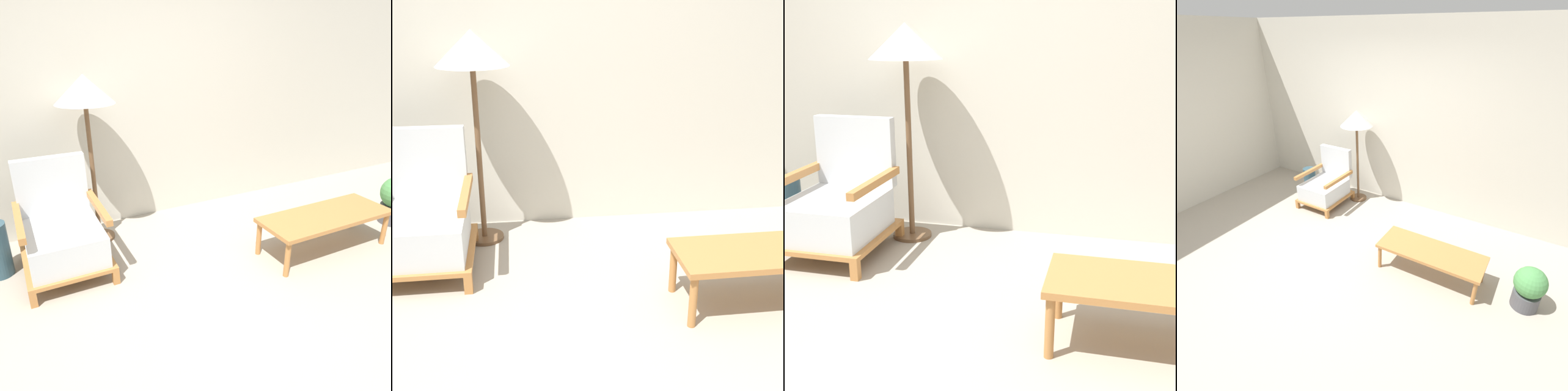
{
  "view_description": "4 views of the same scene",
  "coord_description": "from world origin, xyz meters",
  "views": [
    {
      "loc": [
        -1.18,
        -1.48,
        1.77
      ],
      "look_at": [
        0.14,
        1.08,
        0.55
      ],
      "focal_mm": 35.0,
      "sensor_mm": 36.0,
      "label": 1
    },
    {
      "loc": [
        -0.29,
        -1.97,
        1.71
      ],
      "look_at": [
        0.14,
        1.08,
        0.55
      ],
      "focal_mm": 50.0,
      "sensor_mm": 36.0,
      "label": 2
    },
    {
      "loc": [
        0.85,
        -1.72,
        1.42
      ],
      "look_at": [
        0.14,
        1.08,
        0.55
      ],
      "focal_mm": 50.0,
      "sensor_mm": 36.0,
      "label": 3
    },
    {
      "loc": [
        2.0,
        -2.03,
        2.52
      ],
      "look_at": [
        0.14,
        1.08,
        0.55
      ],
      "focal_mm": 28.0,
      "sensor_mm": 36.0,
      "label": 4
    }
  ],
  "objects": [
    {
      "name": "wall_back",
      "position": [
        0.0,
        2.06,
        1.35
      ],
      "size": [
        8.0,
        0.06,
        2.7
      ],
      "color": "beige",
      "rests_on": "ground_plane"
    },
    {
      "name": "vase",
      "position": [
        -1.39,
        1.51,
        0.22
      ],
      "size": [
        0.21,
        0.21,
        0.44
      ],
      "primitive_type": "cylinder",
      "color": "#2D4C5B",
      "rests_on": "ground_plane"
    },
    {
      "name": "coffee_table",
      "position": [
        1.18,
        0.63,
        0.3
      ],
      "size": [
        1.19,
        0.45,
        0.34
      ],
      "color": "#B2753D",
      "rests_on": "ground_plane"
    },
    {
      "name": "potted_plant",
      "position": [
        2.2,
        0.7,
        0.26
      ],
      "size": [
        0.32,
        0.32,
        0.48
      ],
      "color": "#4C4C51",
      "rests_on": "ground_plane"
    },
    {
      "name": "ground_plane",
      "position": [
        0.0,
        0.0,
        0.0
      ],
      "size": [
        14.0,
        14.0,
        0.0
      ],
      "primitive_type": "plane",
      "color": "#A89E8E"
    },
    {
      "name": "armchair",
      "position": [
        -0.9,
        1.36,
        0.32
      ],
      "size": [
        0.64,
        0.74,
        0.87
      ],
      "color": "#B2753D",
      "rests_on": "ground_plane"
    },
    {
      "name": "wall_left",
      "position": [
        -2.72,
        0.5,
        1.35
      ],
      "size": [
        0.06,
        8.0,
        2.7
      ],
      "color": "beige",
      "rests_on": "ground_plane"
    },
    {
      "name": "floor_lamp",
      "position": [
        -0.53,
        1.73,
        1.3
      ],
      "size": [
        0.49,
        0.49,
        1.48
      ],
      "color": "brown",
      "rests_on": "ground_plane"
    }
  ]
}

